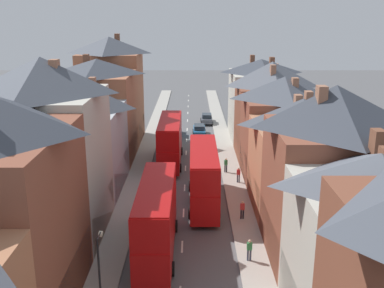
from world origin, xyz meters
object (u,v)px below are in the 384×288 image
at_px(pedestrian_far_right, 225,164).
at_px(car_parked_left_a, 173,130).
at_px(pedestrian_mid_left, 248,249).
at_px(car_near_blue, 205,118).
at_px(pedestrian_far_left, 237,174).
at_px(double_decker_bus_mid_street, 202,176).
at_px(double_decker_bus_lead, 155,218).
at_px(street_lamp, 99,275).
at_px(pedestrian_mid_right, 241,209).
at_px(car_parked_right_a, 198,130).
at_px(double_decker_bus_far_approaching, 169,141).

bearing_deg(pedestrian_far_right, car_parked_left_a, 111.11).
xyz_separation_m(car_parked_left_a, pedestrian_mid_left, (6.58, -34.71, 0.19)).
distance_m(car_near_blue, pedestrian_far_left, 26.95).
height_order(double_decker_bus_mid_street, pedestrian_mid_left, double_decker_bus_mid_street).
distance_m(double_decker_bus_lead, street_lamp, 8.42).
height_order(double_decker_bus_lead, car_parked_left_a, double_decker_bus_lead).
bearing_deg(pedestrian_mid_right, car_parked_right_a, 96.56).
bearing_deg(car_parked_left_a, car_near_blue, 56.90).
bearing_deg(pedestrian_mid_left, pedestrian_far_right, 90.96).
height_order(double_decker_bus_lead, street_lamp, street_lamp).
xyz_separation_m(double_decker_bus_far_approaching, pedestrian_mid_right, (6.82, -15.12, -1.78)).
bearing_deg(pedestrian_far_right, double_decker_bus_far_approaching, 151.80).
xyz_separation_m(car_parked_right_a, pedestrian_far_left, (3.74, -19.22, 0.22)).
bearing_deg(car_parked_right_a, double_decker_bus_lead, -96.18).
height_order(car_parked_left_a, pedestrian_far_right, pedestrian_far_right).
bearing_deg(pedestrian_mid_right, pedestrian_far_left, 86.48).
bearing_deg(car_near_blue, pedestrian_far_right, -86.71).
height_order(double_decker_bus_lead, pedestrian_far_right, double_decker_bus_lead).
xyz_separation_m(pedestrian_mid_left, pedestrian_far_left, (0.76, 15.38, 0.00)).
distance_m(double_decker_bus_lead, car_near_blue, 41.29).
distance_m(pedestrian_mid_left, street_lamp, 11.49).
relative_size(double_decker_bus_far_approaching, street_lamp, 1.96).
bearing_deg(double_decker_bus_far_approaching, car_parked_left_a, 89.96).
distance_m(pedestrian_mid_right, pedestrian_far_right, 11.76).
xyz_separation_m(pedestrian_mid_right, pedestrian_far_left, (0.53, 8.66, 0.00)).
distance_m(double_decker_bus_far_approaching, street_lamp, 28.72).
height_order(double_decker_bus_far_approaching, pedestrian_far_right, double_decker_bus_far_approaching).
bearing_deg(double_decker_bus_mid_street, pedestrian_far_right, 72.36).
bearing_deg(double_decker_bus_far_approaching, car_near_blue, 76.46).
bearing_deg(pedestrian_far_right, double_decker_bus_mid_street, -107.64).
bearing_deg(double_decker_bus_mid_street, pedestrian_mid_left, -73.49).
distance_m(car_parked_left_a, street_lamp, 41.62).
height_order(double_decker_bus_far_approaching, car_parked_left_a, double_decker_bus_far_approaching).
height_order(double_decker_bus_lead, car_parked_right_a, double_decker_bus_lead).
xyz_separation_m(double_decker_bus_far_approaching, car_parked_left_a, (0.01, 12.87, -1.97)).
height_order(pedestrian_far_right, street_lamp, street_lamp).
xyz_separation_m(double_decker_bus_far_approaching, pedestrian_far_left, (7.35, -6.46, -1.78)).
distance_m(double_decker_bus_far_approaching, pedestrian_mid_right, 16.68).
relative_size(double_decker_bus_mid_street, pedestrian_mid_right, 6.71).
relative_size(car_parked_left_a, street_lamp, 0.80).
xyz_separation_m(double_decker_bus_lead, street_lamp, (-2.44, -8.05, 0.43)).
height_order(car_near_blue, pedestrian_far_left, pedestrian_far_left).
xyz_separation_m(double_decker_bus_far_approaching, car_near_blue, (4.91, 20.38, -2.02)).
bearing_deg(double_decker_bus_mid_street, double_decker_bus_lead, -112.29).
bearing_deg(double_decker_bus_mid_street, car_parked_left_a, 98.29).
height_order(pedestrian_far_left, street_lamp, street_lamp).
relative_size(pedestrian_far_left, pedestrian_far_right, 1.00).
bearing_deg(pedestrian_far_left, car_near_blue, 95.19).
relative_size(car_near_blue, street_lamp, 0.74).
distance_m(car_parked_left_a, pedestrian_far_right, 17.40).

